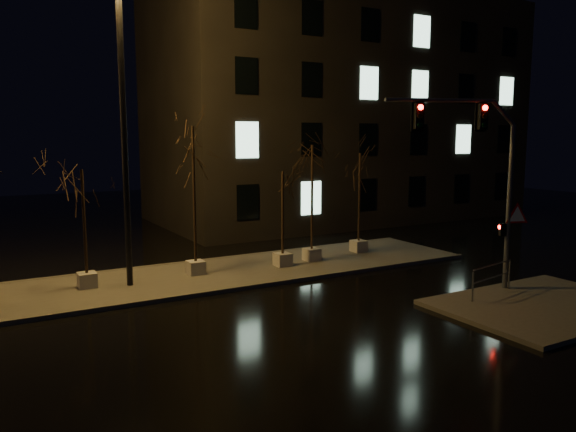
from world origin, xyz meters
TOP-DOWN VIEW (x-y plane):
  - ground at (0.00, 0.00)m, footprint 90.00×90.00m
  - median at (0.00, 6.00)m, footprint 22.00×5.00m
  - sidewalk_corner at (7.50, -3.50)m, footprint 7.00×5.00m
  - building at (14.00, 18.00)m, footprint 25.00×12.00m
  - tree_1 at (-5.39, 6.24)m, footprint 1.80×1.80m
  - tree_2 at (-1.19, 6.11)m, footprint 1.80×1.80m
  - tree_3 at (2.60, 5.68)m, footprint 1.80×1.80m
  - tree_4 at (4.23, 5.92)m, footprint 1.80×1.80m
  - tree_5 at (7.26, 6.47)m, footprint 1.80×1.80m
  - traffic_signal_mast at (6.93, -1.13)m, footprint 5.28×2.03m
  - streetlight_main at (-3.94, 5.76)m, footprint 2.81×0.39m
  - guard_rail_a at (6.77, -1.91)m, footprint 2.50×0.55m

SIDE VIEW (x-z plane):
  - ground at x=0.00m, z-range 0.00..0.00m
  - median at x=0.00m, z-range 0.00..0.15m
  - sidewalk_corner at x=7.50m, z-range 0.00..0.15m
  - guard_rail_a at x=6.77m, z-range 0.32..1.42m
  - tree_3 at x=2.60m, z-range 1.23..5.40m
  - tree_1 at x=-5.39m, z-range 1.31..5.78m
  - tree_5 at x=7.26m, z-range 1.41..6.29m
  - tree_4 at x=4.23m, z-range 1.53..6.84m
  - traffic_signal_mast at x=6.93m, z-range 1.22..8.06m
  - tree_2 at x=-1.19m, z-range 1.73..7.83m
  - streetlight_main at x=-3.94m, z-range 1.02..12.27m
  - building at x=14.00m, z-range 0.00..15.00m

